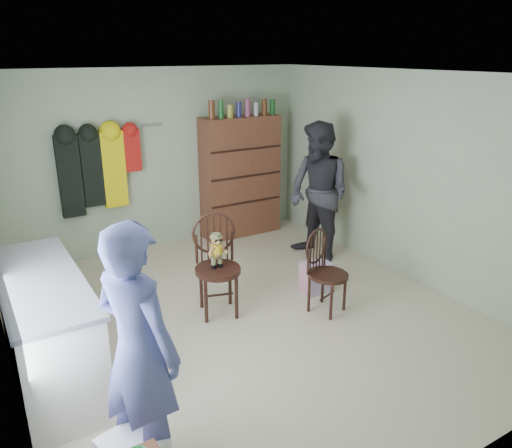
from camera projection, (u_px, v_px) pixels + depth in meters
ground_plane at (246, 317)px, 5.34m from camera, size 5.00×5.00×0.00m
room_walls at (219, 163)px, 5.25m from camera, size 5.00×5.00×5.00m
counter at (47, 328)px, 4.23m from camera, size 0.64×1.86×0.94m
chair_front at (217, 259)px, 5.28m from camera, size 0.60×0.60×1.09m
chair_far at (324, 268)px, 5.34m from camera, size 0.52×0.52×0.92m
striped_bag at (316, 277)px, 5.88m from camera, size 0.34×0.27×0.35m
person_left at (138, 351)px, 3.17m from camera, size 0.67×0.77×1.77m
person_right at (319, 193)px, 6.56m from camera, size 0.80×0.97×1.86m
dresser at (240, 176)px, 7.51m from camera, size 1.20×0.39×2.06m
coat_rack at (98, 169)px, 6.45m from camera, size 1.42×0.12×1.09m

